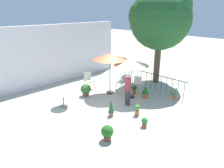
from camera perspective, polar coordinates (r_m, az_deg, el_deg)
ground_plane at (r=11.04m, az=-0.36°, el=-4.97°), size 60.00×60.00×0.00m
villa_facade at (r=14.25m, az=-14.40°, el=8.07°), size 9.34×0.30×3.74m
terrace_railing at (r=12.94m, az=9.37°, el=1.80°), size 0.03×5.38×1.01m
shade_tree at (r=13.63m, az=13.11°, el=17.02°), size 3.93×3.74×5.93m
patio_umbrella_0 at (r=11.53m, az=-0.58°, el=7.40°), size 1.91×1.91×2.40m
patio_umbrella_1 at (r=11.04m, az=5.34°, el=5.69°), size 1.85×1.85×2.19m
cafe_table_0 at (r=10.66m, az=-13.26°, el=-3.52°), size 0.84×0.84×0.71m
patio_chair_0 at (r=12.86m, az=-6.41°, el=1.26°), size 0.59×0.59×0.97m
patio_chair_1 at (r=12.63m, az=2.87°, el=0.83°), size 0.48×0.47×0.92m
patio_chair_2 at (r=12.38m, az=7.26°, el=0.45°), size 0.60×0.60×0.96m
potted_plant_0 at (r=7.92m, az=-1.31°, el=-13.04°), size 0.47×0.47×0.61m
potted_plant_1 at (r=9.69m, az=6.88°, el=-6.95°), size 0.27×0.27×0.52m
potted_plant_2 at (r=12.02m, az=6.08°, el=-1.33°), size 0.31×0.31×0.53m
potted_plant_3 at (r=9.51m, az=-0.26°, el=-6.52°), size 0.27×0.27×0.78m
potted_plant_4 at (r=8.89m, az=8.91°, el=-10.15°), size 0.27×0.27×0.41m
potted_plant_5 at (r=11.86m, az=17.07°, el=-2.39°), size 0.30×0.30×0.67m
potted_plant_6 at (r=11.76m, az=-7.21°, el=-1.50°), size 0.59×0.59×0.70m
potted_plant_7 at (r=11.58m, az=9.09°, el=-2.07°), size 0.37×0.37×0.69m
standing_person at (r=10.46m, az=4.33°, el=-1.45°), size 0.44×0.44×1.64m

